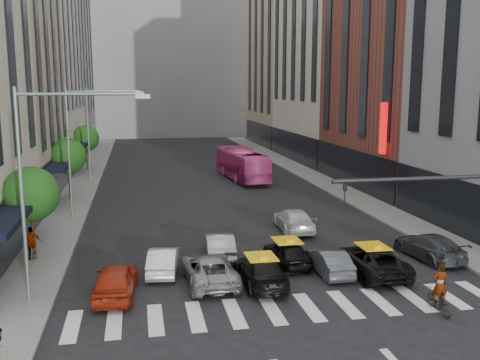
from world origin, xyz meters
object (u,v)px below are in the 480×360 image
car_white_front (163,260)px  taxi_center (287,253)px  pedestrian_far (32,243)px  streetlamp_near (45,167)px  streetlamp_mid (82,134)px  streetlamp_far (98,121)px  taxi_left (261,271)px  car_red (116,280)px  bus (242,164)px  motorcycle (439,301)px

car_white_front → taxi_center: size_ratio=1.02×
pedestrian_far → streetlamp_near: bearing=80.7°
car_white_front → taxi_center: (6.36, -0.04, 0.01)m
car_white_front → streetlamp_near: bearing=39.0°
streetlamp_mid → car_white_front: bearing=-69.6°
streetlamp_far → taxi_left: (9.24, -31.58, -5.23)m
car_red → bus: (11.42, 29.05, 0.80)m
streetlamp_near → motorcycle: bearing=-14.3°
streetlamp_far → taxi_center: streetlamp_far is taller
motorcycle → pedestrian_far: bearing=-28.6°
taxi_left → pedestrian_far: pedestrian_far is taller
taxi_center → bus: 26.59m
streetlamp_mid → pedestrian_far: size_ratio=5.11×
pedestrian_far → taxi_left: bearing=126.7°
car_white_front → bus: bus is taller
streetlamp_mid → car_red: bearing=-80.5°
taxi_center → motorcycle: (4.48, -6.92, -0.18)m
streetlamp_far → car_white_front: 29.90m
streetlamp_near → streetlamp_mid: (0.00, 16.00, 0.00)m
car_white_front → streetlamp_far: bearing=-73.0°
motorcycle → taxi_left: bearing=-33.4°
motorcycle → streetlamp_mid: bearing=-51.0°
bus → pedestrian_far: 28.30m
streetlamp_near → bus: size_ratio=0.81×
streetlamp_mid → taxi_left: bearing=-59.3°
streetlamp_near → taxi_left: bearing=2.6°
taxi_left → bus: bus is taller
bus → pedestrian_far: bearing=50.4°
bus → streetlamp_far: bearing=-16.0°
streetlamp_mid → car_red: streetlamp_mid is taller
car_red → bus: size_ratio=0.40×
streetlamp_near → car_white_front: size_ratio=2.30×
taxi_left → pedestrian_far: size_ratio=2.65×
streetlamp_near → streetlamp_far: 32.00m
streetlamp_far → car_red: bearing=-85.3°
bus → taxi_center: bearing=78.5°
streetlamp_mid → car_red: (2.63, -15.70, -5.16)m
pedestrian_far → motorcycle: bearing=123.7°
car_red → motorcycle: (13.06, -4.30, -0.27)m
taxi_center → car_red: bearing=10.3°
taxi_center → motorcycle: 8.25m
motorcycle → pedestrian_far: (-17.56, 9.96, 0.56)m
streetlamp_far → car_red: streetlamp_far is taller
streetlamp_mid → streetlamp_far: 16.00m
bus → car_white_front: bearing=65.4°
streetlamp_mid → motorcycle: 25.99m
taxi_left → motorcycle: taxi_left is taller
car_white_front → motorcycle: car_white_front is taller
streetlamp_near → streetlamp_mid: same height
taxi_left → motorcycle: (6.45, -4.41, -0.20)m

